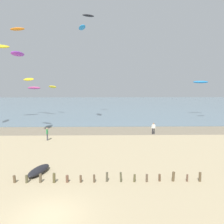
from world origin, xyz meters
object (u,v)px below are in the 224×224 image
kite_aloft_2 (82,28)px  kite_aloft_9 (17,29)px  kite_aloft_5 (53,87)px  grounded_kite (39,170)px  kite_aloft_7 (18,54)px  kite_aloft_0 (29,79)px  kite_aloft_6 (88,16)px  person_nearest_camera (47,134)px  person_left_flank (153,128)px  kite_aloft_10 (34,88)px  kite_aloft_8 (201,82)px

kite_aloft_2 → kite_aloft_9: size_ratio=1.21×
kite_aloft_5 → grounded_kite: bearing=142.4°
kite_aloft_5 → kite_aloft_7: 21.83m
kite_aloft_7 → kite_aloft_9: kite_aloft_9 is taller
kite_aloft_0 → kite_aloft_6: bearing=85.2°
kite_aloft_0 → kite_aloft_6: (8.59, 11.38, 12.75)m
person_nearest_camera → grounded_kite: size_ratio=0.61×
person_left_flank → kite_aloft_10: 30.65m
kite_aloft_10 → grounded_kite: bearing=-64.1°
kite_aloft_6 → kite_aloft_10: bearing=136.3°
person_left_flank → kite_aloft_6: (-10.65, 14.68, 19.94)m
grounded_kite → kite_aloft_10: kite_aloft_10 is taller
kite_aloft_8 → kite_aloft_7: bearing=40.5°
kite_aloft_0 → kite_aloft_7: 6.39m
kite_aloft_2 → kite_aloft_8: (25.00, 9.12, -9.40)m
kite_aloft_5 → kite_aloft_8: bearing=-142.4°
kite_aloft_7 → kite_aloft_9: 13.72m
grounded_kite → kite_aloft_8: bearing=157.1°
person_left_flank → kite_aloft_6: size_ratio=0.69×
kite_aloft_7 → person_nearest_camera: bearing=-103.8°
grounded_kite → kite_aloft_2: 27.88m
kite_aloft_0 → kite_aloft_5: bearing=122.8°
kite_aloft_2 → grounded_kite: bearing=-16.5°
kite_aloft_6 → person_nearest_camera: bearing=-128.7°
kite_aloft_9 → kite_aloft_10: size_ratio=0.94×
kite_aloft_6 → kite_aloft_7: (-7.95, -16.83, -9.48)m
person_nearest_camera → kite_aloft_8: (28.64, 20.38, 6.72)m
kite_aloft_7 → kite_aloft_10: (-4.93, 21.05, -5.08)m
person_nearest_camera → person_left_flank: 15.22m
kite_aloft_0 → kite_aloft_6: size_ratio=0.93×
kite_aloft_9 → kite_aloft_5: bearing=-96.9°
kite_aloft_6 → kite_aloft_7: kite_aloft_6 is taller
person_left_flank → kite_aloft_8: 22.97m
kite_aloft_5 → person_left_flank: bearing=176.5°
kite_aloft_2 → kite_aloft_7: kite_aloft_2 is taller
grounded_kite → kite_aloft_5: bearing=-151.3°
kite_aloft_5 → kite_aloft_8: kite_aloft_8 is taller
kite_aloft_2 → kite_aloft_8: kite_aloft_2 is taller
kite_aloft_10 → kite_aloft_6: bearing=-10.3°
person_nearest_camera → person_left_flank: same height
person_left_flank → kite_aloft_7: (-18.60, -2.15, 10.46)m
person_left_flank → kite_aloft_0: 20.80m
kite_aloft_8 → kite_aloft_9: bearing=21.3°
person_left_flank → kite_aloft_6: kite_aloft_6 is taller
grounded_kite → kite_aloft_5: size_ratio=1.02×
person_nearest_camera → person_left_flank: bearing=12.5°
grounded_kite → kite_aloft_10: bearing=-144.6°
person_left_flank → kite_aloft_2: 21.20m
kite_aloft_2 → person_left_flank: bearing=41.8°
kite_aloft_0 → kite_aloft_2: 12.90m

